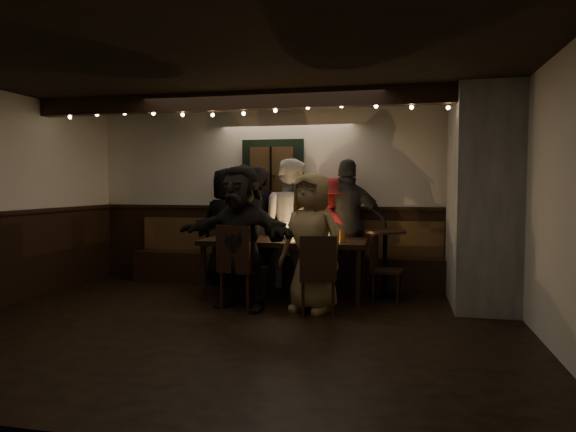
% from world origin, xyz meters
% --- Properties ---
extents(room, '(6.02, 5.01, 2.62)m').
position_xyz_m(room, '(1.07, 1.42, 1.07)').
color(room, black).
rests_on(room, ground).
extents(dining_table, '(2.12, 0.91, 0.92)m').
position_xyz_m(dining_table, '(0.22, 1.40, 0.69)').
color(dining_table, black).
rests_on(dining_table, ground).
extents(chair_near_left, '(0.55, 0.55, 1.00)m').
position_xyz_m(chair_near_left, '(-0.17, 0.63, 0.56)').
color(chair_near_left, black).
rests_on(chair_near_left, ground).
extents(chair_near_right, '(0.48, 0.48, 0.90)m').
position_xyz_m(chair_near_right, '(0.80, 0.53, 0.51)').
color(chair_near_right, black).
rests_on(chair_near_right, ground).
extents(chair_end, '(0.43, 0.43, 0.83)m').
position_xyz_m(chair_end, '(1.46, 1.45, 0.47)').
color(chair_end, black).
rests_on(chair_end, ground).
extents(high_top, '(0.55, 0.55, 0.87)m').
position_xyz_m(high_top, '(1.50, 1.74, 0.55)').
color(high_top, black).
rests_on(high_top, ground).
extents(person_a, '(0.88, 0.61, 1.71)m').
position_xyz_m(person_a, '(-0.79, 2.07, 0.86)').
color(person_a, black).
rests_on(person_a, ground).
extents(person_b, '(0.68, 0.49, 1.74)m').
position_xyz_m(person_b, '(-0.33, 2.10, 0.87)').
color(person_b, black).
rests_on(person_b, ground).
extents(person_c, '(1.05, 0.92, 1.84)m').
position_xyz_m(person_c, '(0.13, 2.08, 0.92)').
color(person_c, silver).
rests_on(person_c, ground).
extents(person_d, '(1.15, 0.90, 1.56)m').
position_xyz_m(person_d, '(0.72, 2.16, 0.78)').
color(person_d, maroon).
rests_on(person_d, ground).
extents(person_e, '(1.10, 0.51, 1.83)m').
position_xyz_m(person_e, '(0.97, 2.12, 0.92)').
color(person_e, '#2A2A2B').
rests_on(person_e, ground).
extents(person_f, '(1.67, 1.01, 1.71)m').
position_xyz_m(person_f, '(-0.14, 0.65, 0.86)').
color(person_f, black).
rests_on(person_f, ground).
extents(person_g, '(0.91, 0.75, 1.61)m').
position_xyz_m(person_g, '(0.69, 0.73, 0.80)').
color(person_g, '#977C4E').
rests_on(person_g, ground).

